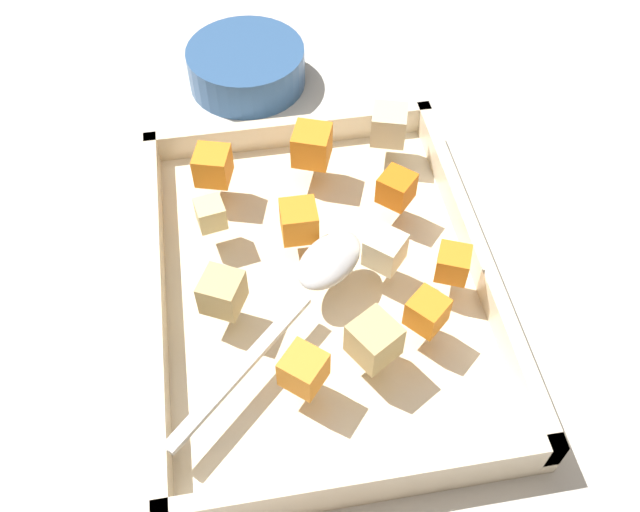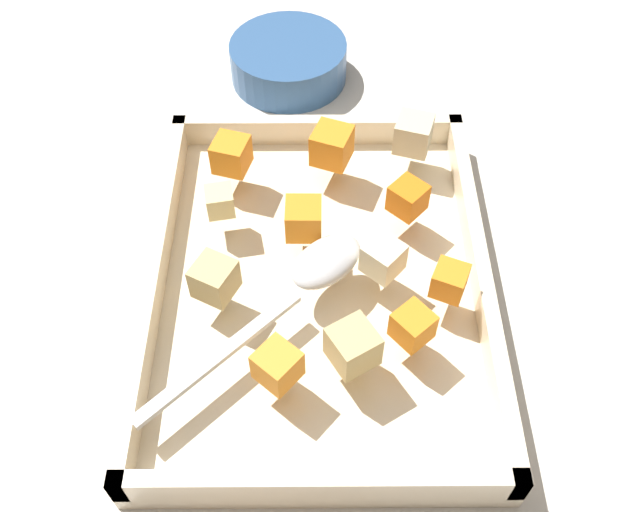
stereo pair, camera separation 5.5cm
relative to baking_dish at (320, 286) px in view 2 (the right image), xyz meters
The scene contains 16 objects.
ground_plane 0.01m from the baking_dish, ahead, with size 4.00×4.00×0.00m, color beige.
baking_dish is the anchor object (origin of this frame).
carrot_chunk_mid_left 0.11m from the baking_dish, 75.33° to the left, with size 0.02×0.02×0.02m, color orange.
carrot_chunk_corner_se 0.11m from the baking_dish, 45.79° to the left, with size 0.03×0.03×0.03m, color orange.
carrot_chunk_far_left 0.06m from the baking_dish, 161.82° to the right, with size 0.03×0.03×0.03m, color orange.
carrot_chunk_center 0.14m from the baking_dish, 145.43° to the right, with size 0.03×0.03×0.03m, color orange.
carrot_chunk_back_center 0.11m from the baking_dish, 15.89° to the right, with size 0.03×0.03×0.03m, color orange.
carrot_chunk_corner_sw 0.11m from the baking_dish, 127.87° to the left, with size 0.03×0.03×0.03m, color orange.
carrot_chunk_heap_top 0.13m from the baking_dish, behind, with size 0.03×0.03×0.03m, color orange.
potato_chunk_under_handle 0.11m from the baking_dish, 125.07° to the right, with size 0.02×0.02×0.02m, color #E0CC89.
potato_chunk_rim_edge 0.10m from the baking_dish, 16.03° to the left, with size 0.03×0.03×0.03m, color tan.
potato_chunk_near_right 0.09m from the baking_dish, 72.07° to the right, with size 0.03×0.03×0.03m, color tan.
potato_chunk_front_center 0.17m from the baking_dish, 147.30° to the left, with size 0.03×0.03×0.03m, color beige.
potato_chunk_near_left 0.07m from the baking_dish, 86.63° to the left, with size 0.03×0.03×0.03m, color beige.
serving_spoon 0.04m from the baking_dish, ahead, with size 0.17×0.17×0.02m.
small_prep_bowl 0.30m from the baking_dish, behind, with size 0.13×0.13×0.04m, color #33598C.
Camera 2 is at (0.34, -0.00, 0.49)m, focal length 39.13 mm.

